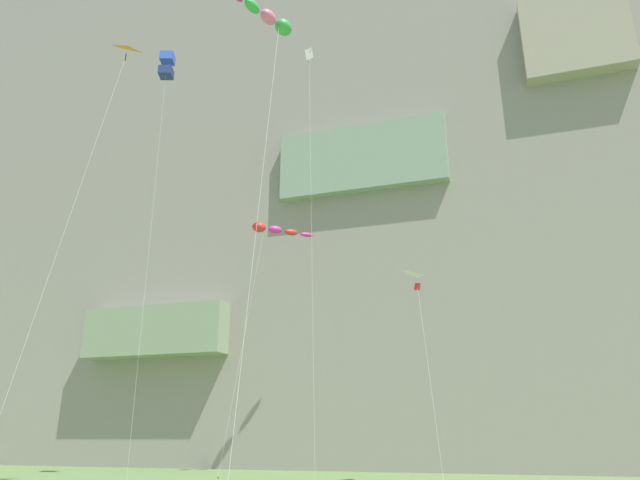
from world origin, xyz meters
TOP-DOWN VIEW (x-y plane):
  - cliff_face at (-0.01, 57.67)m, footprint 180.00×31.57m
  - kite_delta_near_cliff at (7.41, 29.01)m, footprint 1.85×5.71m
  - kite_diamond_high_right at (-1.47, 30.65)m, footprint 2.51×5.52m
  - kite_delta_far_left at (-9.99, 17.71)m, footprint 1.89×6.46m
  - kite_box_low_right at (-12.52, 26.01)m, footprint 2.40×2.88m
  - kite_windsock_high_center at (-6.75, 36.31)m, footprint 5.05×7.12m
  - kite_windsock_upper_mid at (1.62, 14.98)m, footprint 2.46×6.85m

SIDE VIEW (x-z plane):
  - kite_delta_near_cliff at x=7.41m, z-range 6.11..18.94m
  - kite_windsock_high_center at x=-6.75m, z-range 10.03..31.11m
  - kite_windsock_upper_mid at x=1.62m, z-range 12.00..37.33m
  - kite_delta_far_left at x=-9.99m, z-range 12.77..40.16m
  - kite_diamond_high_right at x=-1.47m, z-range 13.47..48.75m
  - kite_box_low_right at x=-12.52m, z-range 15.56..48.95m
  - cliff_face at x=-0.01m, z-range -0.02..66.62m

